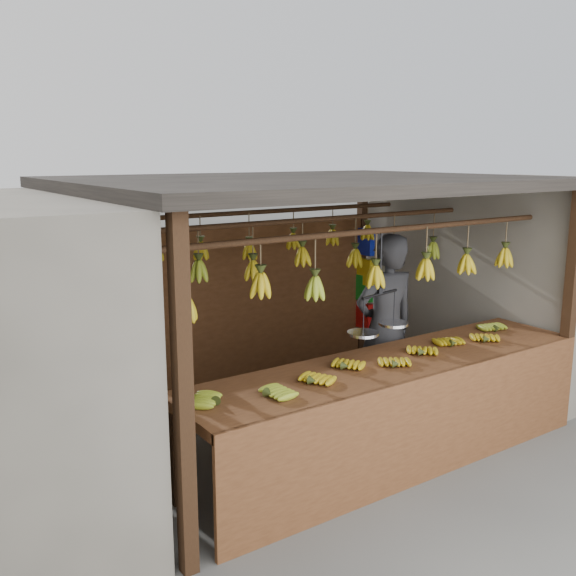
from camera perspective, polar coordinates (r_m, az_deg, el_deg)
ground at (r=6.54m, az=1.52°, el=-11.67°), size 80.00×80.00×0.00m
stall at (r=6.30m, az=-0.15°, el=6.03°), size 4.30×3.30×2.40m
neighbor_right at (r=8.75m, az=21.02°, el=1.44°), size 3.00×3.00×2.30m
counter at (r=5.47m, az=10.23°, el=-8.58°), size 3.88×0.88×0.96m
hanging_bananas at (r=6.08m, az=1.51°, el=2.52°), size 3.64×2.22×0.38m
balance_scale at (r=5.43m, az=8.09°, el=-3.08°), size 0.67×0.34×0.84m
vendor at (r=6.34m, az=8.63°, el=-3.59°), size 0.72×0.51×1.87m
bag_bundles at (r=8.42m, az=6.85°, el=0.76°), size 0.08×0.26×1.32m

